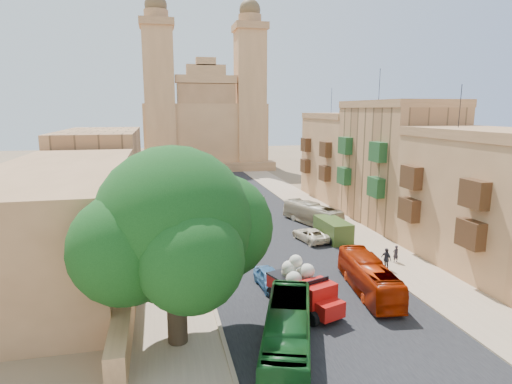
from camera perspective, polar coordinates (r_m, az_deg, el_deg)
name	(u,v)px	position (r m, az deg, el deg)	size (l,w,h in m)	color
ground	(367,360)	(24.59, 14.55, -20.84)	(260.00, 260.00, 0.00)	brown
road_surface	(249,219)	(51.06, -1.00, -3.57)	(14.00, 140.00, 0.01)	black
sidewalk_east	(323,214)	(53.76, 8.98, -2.96)	(5.00, 140.00, 0.01)	tan
sidewalk_west	(167,223)	(50.06, -11.73, -4.10)	(5.00, 140.00, 0.01)	tan
kerb_east	(304,215)	(52.88, 6.46, -3.07)	(0.25, 140.00, 0.12)	tan
kerb_west	(189,222)	(50.14, -8.87, -3.91)	(0.25, 140.00, 0.12)	tan
townhouse_b	(485,198)	(39.92, 28.22, -0.69)	(9.00, 14.00, 14.90)	#B17D50
townhouse_c	(395,162)	(50.95, 18.08, 3.76)	(9.00, 14.00, 17.40)	tan
townhouse_d	(343,156)	(63.37, 11.57, 4.71)	(9.00, 14.00, 15.90)	#B17D50
west_wall	(136,244)	(40.26, -15.75, -6.68)	(1.00, 40.00, 1.80)	#B17D50
west_building_low	(62,217)	(38.22, -24.42, -3.07)	(10.00, 28.00, 8.40)	#9D6D44
west_building_mid	(101,166)	(63.37, -19.91, 3.22)	(10.00, 22.00, 10.00)	tan
church	(204,124)	(97.58, -6.96, 8.94)	(28.00, 22.50, 36.30)	#B17D50
ficus_tree	(176,230)	(23.27, -10.65, -4.94)	(11.03, 10.15, 11.03)	#36281B
street_tree_a	(164,241)	(31.80, -12.14, -6.44)	(3.34, 3.34, 5.14)	#36281B
street_tree_b	(162,203)	(43.35, -12.40, -1.39)	(3.63, 3.63, 5.58)	#36281B
street_tree_c	(161,189)	(55.28, -12.51, 0.36)	(2.83, 2.83, 4.34)	#36281B
street_tree_d	(160,171)	(67.03, -12.63, 2.76)	(3.46, 3.46, 5.32)	#36281B
red_truck	(304,287)	(28.61, 6.38, -12.43)	(3.93, 6.14, 3.39)	#B6110E
olive_pickup	(333,230)	(43.46, 10.20, -5.00)	(2.46, 5.03, 2.03)	#374E1D
bus_green_north	(287,335)	(23.33, 4.22, -18.52)	(2.26, 9.65, 2.69)	#15511E
bus_red_east	(369,277)	(31.79, 14.81, -10.86)	(2.01, 8.61, 2.40)	#A52002
bus_cream_east	(312,214)	(48.74, 7.50, -2.93)	(2.01, 8.58, 2.39)	tan
car_blue_a	(270,279)	(31.82, 1.85, -11.46)	(1.61, 4.01, 1.37)	teal
car_white_a	(241,210)	(52.40, -2.07, -2.43)	(1.45, 4.15, 1.37)	silver
car_cream	(310,235)	(42.80, 7.22, -5.66)	(2.11, 4.58, 1.27)	beige
car_dkblue	(212,192)	(64.49, -5.95, 0.02)	(1.81, 4.45, 1.29)	#131051
car_white_b	(254,196)	(61.24, -0.26, -0.49)	(1.54, 3.83, 1.31)	silver
car_blue_b	(206,184)	(71.85, -6.67, 1.12)	(1.32, 3.79, 1.25)	#598ED1
pedestrian_a	(396,254)	(38.56, 18.13, -7.84)	(0.55, 0.36, 1.50)	black
pedestrian_c	(386,259)	(36.59, 16.96, -8.52)	(1.07, 0.44, 1.82)	#32333A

